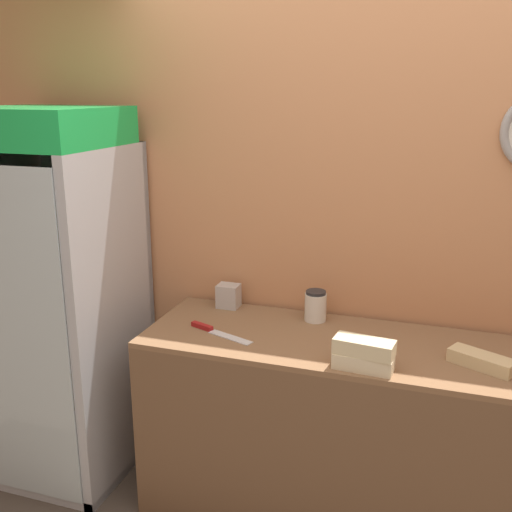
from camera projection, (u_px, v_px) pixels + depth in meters
The scene contains 9 objects.
wall_back at pixel (378, 225), 2.85m from camera, with size 5.20×0.09×2.70m.
prep_counter at pixel (356, 433), 2.76m from camera, with size 1.96×0.63×0.90m.
beverage_cooler at pixel (66, 280), 3.07m from camera, with size 0.66×0.71×1.90m.
sandwich_stack_bottom at pixel (363, 362), 2.39m from camera, with size 0.24×0.12×0.06m.
sandwich_stack_middle at pixel (364, 347), 2.38m from camera, with size 0.25×0.13×0.06m.
sandwich_flat_left at pixel (482, 361), 2.41m from camera, with size 0.27×0.20×0.06m.
chefs_knife at pixel (212, 330), 2.76m from camera, with size 0.34×0.15×0.02m.
condiment_jar at pixel (316, 306), 2.89m from camera, with size 0.11×0.11×0.15m.
napkin_dispenser at pixel (229, 296), 3.06m from camera, with size 0.11×0.09×0.12m.
Camera 1 is at (0.34, -1.59, 1.99)m, focal length 42.00 mm.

